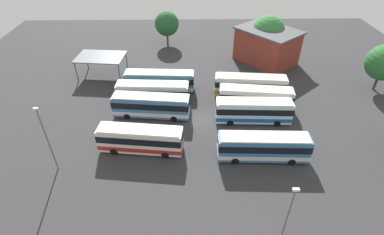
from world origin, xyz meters
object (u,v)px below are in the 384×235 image
object	(u,v)px
bus_row1_slot2	(151,106)
lamp_post_by_building	(47,138)
tree_northwest	(268,32)
bus_row0_slot4	(263,147)
tree_northeast	(167,24)
bus_row1_slot0	(160,81)
bus_row0_slot1	(255,98)
bus_row1_slot4	(140,139)
maintenance_shelter	(101,57)
depot_building	(267,46)
bus_row1_slot1	(153,92)
bus_row0_slot2	(254,111)
bus_row0_slot0	(250,85)
tree_south_edge	(384,63)
lamp_post_far_corner	(287,220)

from	to	relation	value
bus_row1_slot2	lamp_post_by_building	world-z (taller)	lamp_post_by_building
lamp_post_by_building	tree_northwest	world-z (taller)	lamp_post_by_building
bus_row0_slot4	bus_row1_slot2	size ratio (longest dim) A/B	0.98
tree_northeast	bus_row1_slot0	bearing A→B (deg)	89.03
bus_row0_slot1	bus_row1_slot4	bearing A→B (deg)	29.85
bus_row1_slot4	bus_row1_slot0	bearing A→B (deg)	-95.37
bus_row0_slot4	maintenance_shelter	bearing A→B (deg)	-42.17
lamp_post_by_building	bus_row1_slot2	bearing A→B (deg)	-134.18
tree_northeast	depot_building	bearing A→B (deg)	155.02
bus_row0_slot1	bus_row1_slot1	xyz separation A→B (m)	(16.30, -1.90, 0.00)
bus_row0_slot2	bus_row0_slot4	bearing A→B (deg)	88.04
bus_row0_slot0	tree_northwest	xyz separation A→B (m)	(-5.83, -14.72, 3.73)
bus_row0_slot0	bus_row0_slot2	world-z (taller)	same
bus_row0_slot0	tree_south_edge	size ratio (longest dim) A/B	1.48
maintenance_shelter	bus_row0_slot0	bearing A→B (deg)	164.17
bus_row0_slot4	depot_building	world-z (taller)	depot_building
bus_row1_slot2	tree_northeast	bearing A→B (deg)	-92.27
bus_row0_slot0	tree_south_edge	world-z (taller)	tree_south_edge
bus_row0_slot1	tree_south_edge	distance (m)	23.05
bus_row1_slot2	bus_row0_slot2	bearing A→B (deg)	173.83
bus_row0_slot2	tree_south_edge	distance (m)	25.01
bus_row1_slot0	lamp_post_by_building	world-z (taller)	lamp_post_by_building
bus_row1_slot4	tree_northeast	distance (m)	36.51
bus_row0_slot2	bus_row1_slot4	xyz separation A→B (m)	(15.94, 6.16, -0.00)
lamp_post_far_corner	tree_northeast	distance (m)	52.33
bus_row0_slot1	lamp_post_far_corner	world-z (taller)	lamp_post_far_corner
depot_building	lamp_post_far_corner	bearing A→B (deg)	79.28
bus_row0_slot2	depot_building	size ratio (longest dim) A/B	0.79
bus_row0_slot1	tree_south_edge	size ratio (longest dim) A/B	1.43
bus_row0_slot1	bus_row1_slot1	world-z (taller)	same
bus_row1_slot0	tree_northeast	distance (m)	21.13
bus_row1_slot2	tree_northeast	world-z (taller)	tree_northeast
bus_row0_slot2	bus_row1_slot4	distance (m)	17.08
bus_row1_slot2	maintenance_shelter	size ratio (longest dim) A/B	1.30
bus_row1_slot2	bus_row1_slot1	bearing A→B (deg)	-89.02
bus_row0_slot4	tree_south_edge	world-z (taller)	tree_south_edge
bus_row0_slot2	bus_row1_slot4	world-z (taller)	same
bus_row0_slot1	lamp_post_by_building	bearing A→B (deg)	25.59
bus_row0_slot4	bus_row1_slot0	world-z (taller)	same
depot_building	bus_row0_slot4	bearing A→B (deg)	76.85
bus_row1_slot2	maintenance_shelter	distance (m)	16.94
bus_row0_slot1	bus_row1_slot0	size ratio (longest dim) A/B	0.97
tree_northeast	tree_south_edge	xyz separation A→B (m)	(-37.29, 21.30, 0.40)
bus_row0_slot1	bus_row1_slot2	world-z (taller)	same
bus_row1_slot2	maintenance_shelter	bearing A→B (deg)	-52.22
bus_row1_slot2	bus_row1_slot4	bearing A→B (deg)	85.10
bus_row0_slot1	bus_row1_slot2	distance (m)	16.34
maintenance_shelter	tree_northeast	size ratio (longest dim) A/B	1.22
lamp_post_far_corner	tree_northeast	world-z (taller)	lamp_post_far_corner
lamp_post_far_corner	lamp_post_by_building	bearing A→B (deg)	-24.51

